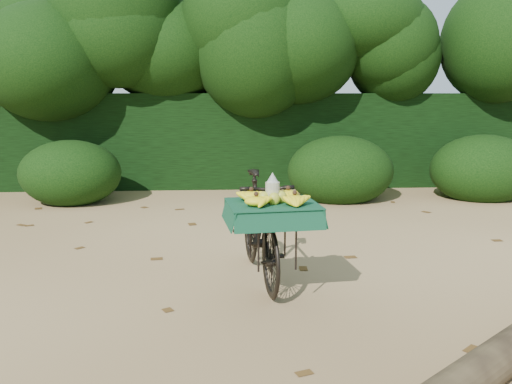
{
  "coord_description": "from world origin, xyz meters",
  "views": [
    {
      "loc": [
        -0.5,
        -4.69,
        1.81
      ],
      "look_at": [
        -0.19,
        0.28,
        0.89
      ],
      "focal_mm": 38.0,
      "sensor_mm": 36.0,
      "label": 1
    }
  ],
  "objects": [
    {
      "name": "ground",
      "position": [
        0.0,
        0.0,
        0.0
      ],
      "size": [
        80.0,
        80.0,
        0.0
      ],
      "primitive_type": "plane",
      "color": "tan",
      "rests_on": "ground"
    },
    {
      "name": "vendor_bicycle",
      "position": [
        -0.14,
        0.38,
        0.54
      ],
      "size": [
        0.83,
        1.85,
        1.06
      ],
      "rotation": [
        0.0,
        0.0,
        0.11
      ],
      "color": "black",
      "rests_on": "ground"
    },
    {
      "name": "fallen_log",
      "position": [
        1.08,
        -1.72,
        0.13
      ],
      "size": [
        2.96,
        2.44,
        0.26
      ],
      "primitive_type": "cylinder",
      "rotation": [
        1.57,
        0.0,
        -0.9
      ],
      "color": "brown",
      "rests_on": "ground"
    },
    {
      "name": "hedge_backdrop",
      "position": [
        0.0,
        6.3,
        0.9
      ],
      "size": [
        26.0,
        1.8,
        1.8
      ],
      "primitive_type": "cube",
      "color": "black",
      "rests_on": "ground"
    },
    {
      "name": "tree_row",
      "position": [
        -0.65,
        5.5,
        2.0
      ],
      "size": [
        14.5,
        2.0,
        4.0
      ],
      "primitive_type": null,
      "color": "black",
      "rests_on": "ground"
    },
    {
      "name": "bush_clumps",
      "position": [
        0.5,
        4.3,
        0.45
      ],
      "size": [
        8.8,
        1.7,
        0.9
      ],
      "primitive_type": null,
      "color": "black",
      "rests_on": "ground"
    },
    {
      "name": "leaf_litter",
      "position": [
        0.0,
        0.65,
        0.01
      ],
      "size": [
        7.0,
        7.3,
        0.01
      ],
      "primitive_type": null,
      "color": "#533616",
      "rests_on": "ground"
    }
  ]
}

